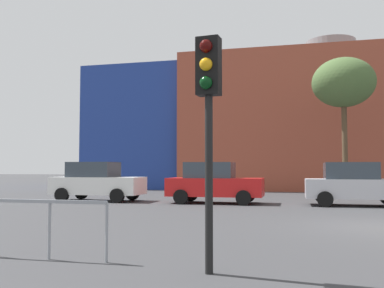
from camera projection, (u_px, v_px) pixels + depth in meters
name	position (u px, v px, depth m)	size (l,w,h in m)	color
building_backdrop	(332.00, 127.00, 35.18)	(39.08, 13.74, 12.16)	#9E4733
parked_car_0	(97.00, 182.00, 20.99)	(4.40, 2.16, 1.91)	white
parked_car_1	(214.00, 183.00, 19.63)	(4.33, 2.12, 1.88)	red
parked_car_2	(355.00, 184.00, 18.19)	(4.27, 2.10, 1.85)	silver
traffic_light_near_left	(208.00, 98.00, 6.52)	(0.38, 0.38, 3.59)	black
bare_tree_1	(343.00, 83.00, 23.70)	(3.43, 3.43, 7.74)	brown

